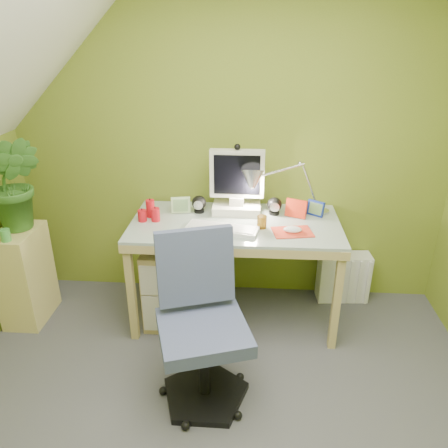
# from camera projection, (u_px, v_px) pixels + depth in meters

# --- Properties ---
(wall_back) EXTENTS (3.20, 0.01, 2.40)m
(wall_back) POSITION_uv_depth(u_px,v_px,m) (230.00, 146.00, 3.17)
(wall_back) COLOR olive
(wall_back) RESTS_ON floor
(desk) EXTENTS (1.44, 0.73, 0.77)m
(desk) POSITION_uv_depth(u_px,v_px,m) (235.00, 270.00, 3.16)
(desk) COLOR tan
(desk) RESTS_ON floor
(monitor) EXTENTS (0.39, 0.23, 0.54)m
(monitor) POSITION_uv_depth(u_px,v_px,m) (237.00, 177.00, 3.05)
(monitor) COLOR silver
(monitor) RESTS_ON desk
(speaker_left) EXTENTS (0.10, 0.10, 0.12)m
(speaker_left) POSITION_uv_depth(u_px,v_px,m) (199.00, 204.00, 3.14)
(speaker_left) COLOR black
(speaker_left) RESTS_ON desk
(speaker_right) EXTENTS (0.12, 0.12, 0.13)m
(speaker_right) POSITION_uv_depth(u_px,v_px,m) (274.00, 206.00, 3.10)
(speaker_right) COLOR black
(speaker_right) RESTS_ON desk
(keyboard) EXTENTS (0.49, 0.24, 0.02)m
(keyboard) POSITION_uv_depth(u_px,v_px,m) (222.00, 229.00, 2.87)
(keyboard) COLOR white
(keyboard) RESTS_ON desk
(mousepad) EXTENTS (0.28, 0.22, 0.01)m
(mousepad) POSITION_uv_depth(u_px,v_px,m) (292.00, 232.00, 2.85)
(mousepad) COLOR red
(mousepad) RESTS_ON desk
(mouse) EXTENTS (0.12, 0.08, 0.04)m
(mouse) POSITION_uv_depth(u_px,v_px,m) (293.00, 230.00, 2.84)
(mouse) COLOR white
(mouse) RESTS_ON mousepad
(amber_tumbler) EXTENTS (0.07, 0.07, 0.08)m
(amber_tumbler) POSITION_uv_depth(u_px,v_px,m) (262.00, 222.00, 2.90)
(amber_tumbler) COLOR #936315
(amber_tumbler) RESTS_ON desk
(candle_cluster) EXTENTS (0.17, 0.15, 0.12)m
(candle_cluster) POSITION_uv_depth(u_px,v_px,m) (149.00, 211.00, 3.02)
(candle_cluster) COLOR red
(candle_cluster) RESTS_ON desk
(photo_frame_red) EXTENTS (0.15, 0.08, 0.13)m
(photo_frame_red) POSITION_uv_depth(u_px,v_px,m) (296.00, 208.00, 3.05)
(photo_frame_red) COLOR red
(photo_frame_red) RESTS_ON desk
(photo_frame_blue) EXTENTS (0.11, 0.09, 0.11)m
(photo_frame_blue) POSITION_uv_depth(u_px,v_px,m) (316.00, 208.00, 3.08)
(photo_frame_blue) COLOR navy
(photo_frame_blue) RESTS_ON desk
(photo_frame_green) EXTENTS (0.14, 0.04, 0.12)m
(photo_frame_green) POSITION_uv_depth(u_px,v_px,m) (181.00, 205.00, 3.13)
(photo_frame_green) COLOR #ADCE8E
(photo_frame_green) RESTS_ON desk
(desk_lamp) EXTENTS (0.53, 0.23, 0.57)m
(desk_lamp) POSITION_uv_depth(u_px,v_px,m) (302.00, 176.00, 3.02)
(desk_lamp) COLOR silver
(desk_lamp) RESTS_ON desk
(side_ledge) EXTENTS (0.26, 0.41, 0.71)m
(side_ledge) POSITION_uv_depth(u_px,v_px,m) (25.00, 275.00, 3.15)
(side_ledge) COLOR #D3C06F
(side_ledge) RESTS_ON floor
(potted_plant) EXTENTS (0.38, 0.32, 0.65)m
(potted_plant) POSITION_uv_depth(u_px,v_px,m) (15.00, 184.00, 2.91)
(potted_plant) COLOR #346722
(potted_plant) RESTS_ON side_ledge
(green_cup) EXTENTS (0.07, 0.07, 0.08)m
(green_cup) POSITION_uv_depth(u_px,v_px,m) (5.00, 235.00, 2.85)
(green_cup) COLOR green
(green_cup) RESTS_ON side_ledge
(task_chair) EXTENTS (0.68, 0.68, 0.98)m
(task_chair) POSITION_uv_depth(u_px,v_px,m) (203.00, 329.00, 2.38)
(task_chair) COLOR #434C6F
(task_chair) RESTS_ON floor
(radiator) EXTENTS (0.40, 0.19, 0.39)m
(radiator) POSITION_uv_depth(u_px,v_px,m) (343.00, 277.00, 3.43)
(radiator) COLOR white
(radiator) RESTS_ON floor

